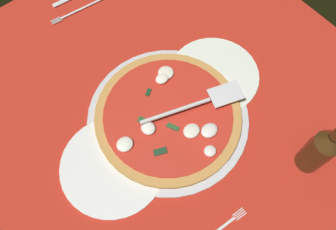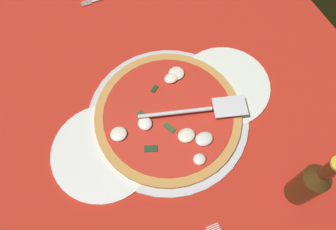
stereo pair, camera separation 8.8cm
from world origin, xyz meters
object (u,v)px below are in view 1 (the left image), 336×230
pizza_server (198,103)px  pizza (168,116)px  place_setting_near (85,0)px  beer_bottle (321,149)px  dinner_plate_right (113,166)px  dinner_plate_left (214,75)px

pizza_server → pizza: bearing=177.2°
pizza_server → place_setting_near: size_ratio=1.14×
place_setting_near → beer_bottle: bearing=105.8°
pizza → pizza_server: bearing=158.4°
dinner_plate_right → pizza_server: bearing=176.8°
dinner_plate_left → place_setting_near: 46.40cm
dinner_plate_left → place_setting_near: (12.25, -44.75, -0.15)cm
place_setting_near → pizza_server: bearing=98.2°
dinner_plate_right → pizza: pizza is taller
dinner_plate_right → pizza: (-18.35, -1.43, 1.31)cm
dinner_plate_left → place_setting_near: place_setting_near is taller
dinner_plate_left → dinner_plate_right: 36.12cm
pizza → pizza_server: (-7.24, 2.87, 2.38)cm
dinner_plate_right → dinner_plate_left: bearing=-174.5°
dinner_plate_left → dinner_plate_right: bearing=5.5°
dinner_plate_left → pizza_server: bearing=25.2°
dinner_plate_right → beer_bottle: (-36.92, 28.71, 8.52)cm
dinner_plate_left → pizza_server: 12.04cm
beer_bottle → dinner_plate_right: bearing=-37.9°
dinner_plate_left → beer_bottle: beer_bottle is taller
pizza_server → place_setting_near: bearing=111.0°
dinner_plate_right → pizza_server: 25.90cm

